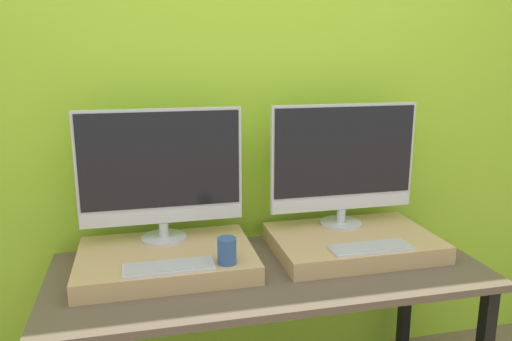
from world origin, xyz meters
The scene contains 9 objects.
wall_back centered at (0.00, 0.79, 1.30)m, with size 8.00×0.04×2.60m.
workbench centered at (0.00, 0.36, 0.63)m, with size 1.75×0.72×0.70m.
wooden_riser_left centered at (-0.40, 0.45, 0.74)m, with size 0.70×0.49×0.07m.
monitor_left centered at (-0.40, 0.59, 1.08)m, with size 0.68×0.19×0.56m.
keyboard_left centered at (-0.40, 0.28, 0.78)m, with size 0.33×0.12×0.01m.
mug centered at (-0.19, 0.28, 0.83)m, with size 0.07×0.07×0.10m.
wooden_riser_right centered at (0.40, 0.45, 0.74)m, with size 0.70×0.49×0.07m.
monitor_right centered at (0.40, 0.59, 1.08)m, with size 0.68×0.19×0.56m.
keyboard_right centered at (0.40, 0.28, 0.78)m, with size 0.33×0.12×0.01m.
Camera 1 is at (-0.49, -1.45, 1.56)m, focal length 35.00 mm.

